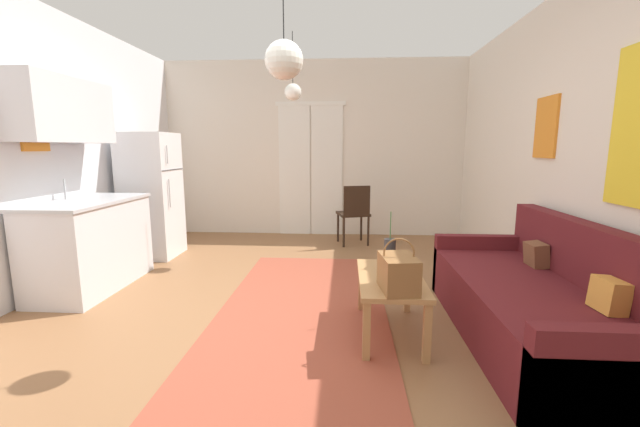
# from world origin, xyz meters

# --- Properties ---
(ground_plane) EXTENTS (5.27, 7.21, 0.10)m
(ground_plane) POSITION_xyz_m (0.00, 0.00, -0.05)
(ground_plane) COLOR #8E603D
(wall_back) EXTENTS (4.87, 0.13, 2.73)m
(wall_back) POSITION_xyz_m (-0.00, 3.35, 1.35)
(wall_back) COLOR silver
(wall_back) RESTS_ON ground_plane
(wall_right) EXTENTS (0.12, 6.81, 2.73)m
(wall_right) POSITION_xyz_m (2.38, -0.00, 1.37)
(wall_right) COLOR silver
(wall_right) RESTS_ON ground_plane
(area_rug) EXTENTS (1.42, 3.22, 0.01)m
(area_rug) POSITION_xyz_m (0.16, 0.21, 0.01)
(area_rug) COLOR #9E4733
(area_rug) RESTS_ON ground_plane
(couch) EXTENTS (0.90, 2.06, 0.86)m
(couch) POSITION_xyz_m (1.92, -0.19, 0.27)
(couch) COLOR #5B191E
(couch) RESTS_ON ground_plane
(coffee_table) EXTENTS (0.47, 0.90, 0.44)m
(coffee_table) POSITION_xyz_m (0.85, -0.13, 0.38)
(coffee_table) COLOR #B27F4C
(coffee_table) RESTS_ON ground_plane
(bamboo_vase) EXTENTS (0.09, 0.09, 0.45)m
(bamboo_vase) POSITION_xyz_m (0.87, 0.12, 0.56)
(bamboo_vase) COLOR #2D2D33
(bamboo_vase) RESTS_ON coffee_table
(handbag) EXTENTS (0.26, 0.35, 0.36)m
(handbag) POSITION_xyz_m (0.87, -0.41, 0.56)
(handbag) COLOR brown
(handbag) RESTS_ON coffee_table
(refrigerator) EXTENTS (0.62, 0.62, 1.57)m
(refrigerator) POSITION_xyz_m (-1.95, 1.86, 0.79)
(refrigerator) COLOR white
(refrigerator) RESTS_ON ground_plane
(kitchen_counter) EXTENTS (0.63, 1.27, 2.03)m
(kitchen_counter) POSITION_xyz_m (-2.03, 0.67, 0.76)
(kitchen_counter) COLOR silver
(kitchen_counter) RESTS_ON ground_plane
(accent_chair) EXTENTS (0.51, 0.50, 0.86)m
(accent_chair) POSITION_xyz_m (0.64, 2.61, 0.49)
(accent_chair) COLOR black
(accent_chair) RESTS_ON ground_plane
(pendant_lamp_near) EXTENTS (0.25, 0.25, 0.91)m
(pendant_lamp_near) POSITION_xyz_m (0.11, -0.30, 1.94)
(pendant_lamp_near) COLOR black
(pendant_lamp_far) EXTENTS (0.20, 0.20, 0.79)m
(pendant_lamp_far) POSITION_xyz_m (-0.13, 1.87, 2.04)
(pendant_lamp_far) COLOR black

